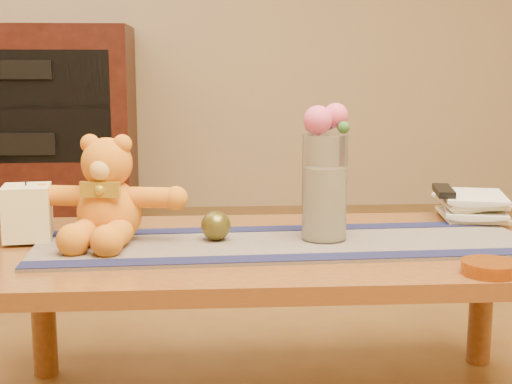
{
  "coord_description": "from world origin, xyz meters",
  "views": [
    {
      "loc": [
        -0.16,
        -1.7,
        0.88
      ],
      "look_at": [
        -0.05,
        0.0,
        0.58
      ],
      "focal_mm": 50.43,
      "sensor_mm": 36.0,
      "label": 1
    }
  ],
  "objects": [
    {
      "name": "bronze_ball",
      "position": [
        -0.15,
        0.02,
        0.49
      ],
      "size": [
        0.09,
        0.09,
        0.07
      ],
      "primitive_type": "sphere",
      "rotation": [
        0.0,
        0.0,
        0.2
      ],
      "color": "#50491A",
      "rests_on": "persian_runner"
    },
    {
      "name": "table_leg_br",
      "position": [
        0.64,
        0.29,
        0.21
      ],
      "size": [
        0.07,
        0.07,
        0.41
      ],
      "primitive_type": "cylinder",
      "color": "brown",
      "rests_on": "floor"
    },
    {
      "name": "book_top",
      "position": [
        0.5,
        0.25,
        0.52
      ],
      "size": [
        0.21,
        0.26,
        0.02
      ],
      "primitive_type": "imported",
      "rotation": [
        0.0,
        0.0,
        -0.24
      ],
      "color": "beige",
      "rests_on": "book_upper"
    },
    {
      "name": "coffee_table_top",
      "position": [
        0.0,
        0.0,
        0.43
      ],
      "size": [
        1.4,
        0.7,
        0.04
      ],
      "primitive_type": "cube",
      "color": "brown",
      "rests_on": "floor"
    },
    {
      "name": "amber_dish",
      "position": [
        0.42,
        -0.29,
        0.46
      ],
      "size": [
        0.15,
        0.15,
        0.03
      ],
      "primitive_type": "cylinder",
      "rotation": [
        0.0,
        0.0,
        0.38
      ],
      "color": "#BF5914",
      "rests_on": "coffee_table_top"
    },
    {
      "name": "stereo_lower",
      "position": [
        -1.2,
        2.35,
        0.46
      ],
      "size": [
        0.42,
        0.28,
        0.12
      ],
      "primitive_type": "cube",
      "color": "black",
      "rests_on": "media_cabinet"
    },
    {
      "name": "tv_remote",
      "position": [
        0.49,
        0.24,
        0.54
      ],
      "size": [
        0.07,
        0.17,
        0.02
      ],
      "primitive_type": "cube",
      "rotation": [
        0.0,
        0.0,
        -0.18
      ],
      "color": "black",
      "rests_on": "book_top"
    },
    {
      "name": "leaf_sprig",
      "position": [
        0.16,
        -0.01,
        0.74
      ],
      "size": [
        0.03,
        0.03,
        0.03
      ],
      "primitive_type": "sphere",
      "color": "#33662D",
      "rests_on": "glass_vase"
    },
    {
      "name": "cabinet_cavity",
      "position": [
        -1.2,
        2.25,
        0.66
      ],
      "size": [
        1.02,
        0.03,
        0.61
      ],
      "primitive_type": "cube",
      "color": "black",
      "rests_on": "media_cabinet"
    },
    {
      "name": "pillar_candle",
      "position": [
        -0.61,
        0.06,
        0.53
      ],
      "size": [
        0.13,
        0.13,
        0.13
      ],
      "primitive_type": "cube",
      "rotation": [
        0.0,
        0.0,
        0.13
      ],
      "color": "#F2EAB2",
      "rests_on": "persian_runner"
    },
    {
      "name": "table_leg_bl",
      "position": [
        -0.64,
        0.29,
        0.21
      ],
      "size": [
        0.07,
        0.07,
        0.41
      ],
      "primitive_type": "cylinder",
      "color": "brown",
      "rests_on": "floor"
    },
    {
      "name": "teddy_bear",
      "position": [
        -0.41,
        0.04,
        0.58
      ],
      "size": [
        0.41,
        0.36,
        0.24
      ],
      "primitive_type": null,
      "rotation": [
        0.0,
        0.0,
        -0.19
      ],
      "color": "orange",
      "rests_on": "persian_runner"
    },
    {
      "name": "runner_border_far",
      "position": [
        0.01,
        0.13,
        0.46
      ],
      "size": [
        1.2,
        0.11,
        0.0
      ],
      "primitive_type": "cube",
      "rotation": [
        0.0,
        0.0,
        0.04
      ],
      "color": "#161842",
      "rests_on": "persian_runner"
    },
    {
      "name": "rose_right",
      "position": [
        0.14,
        0.01,
        0.76
      ],
      "size": [
        0.06,
        0.06,
        0.06
      ],
      "primitive_type": "sphere",
      "color": "#EA5284",
      "rests_on": "glass_vase"
    },
    {
      "name": "book_lower",
      "position": [
        0.5,
        0.24,
        0.48
      ],
      "size": [
        0.22,
        0.26,
        0.02
      ],
      "primitive_type": "imported",
      "rotation": [
        0.0,
        0.0,
        -0.27
      ],
      "color": "beige",
      "rests_on": "book_bottom"
    },
    {
      "name": "glass_vase",
      "position": [
        0.12,
        0.01,
        0.59
      ],
      "size": [
        0.11,
        0.11,
        0.26
      ],
      "primitive_type": "cylinder",
      "color": "silver",
      "rests_on": "persian_runner"
    },
    {
      "name": "book_bottom",
      "position": [
        0.49,
        0.25,
        0.46
      ],
      "size": [
        0.19,
        0.24,
        0.02
      ],
      "primitive_type": "imported",
      "rotation": [
        0.0,
        0.0,
        -0.13
      ],
      "color": "beige",
      "rests_on": "coffee_table_top"
    },
    {
      "name": "blue_flower_back",
      "position": [
        0.13,
        0.04,
        0.75
      ],
      "size": [
        0.04,
        0.04,
        0.04
      ],
      "primitive_type": "sphere",
      "color": "#4A4AA0",
      "rests_on": "glass_vase"
    },
    {
      "name": "potpourri_fill",
      "position": [
        0.12,
        0.01,
        0.55
      ],
      "size": [
        0.09,
        0.09,
        0.18
      ],
      "primitive_type": "cylinder",
      "color": "beige",
      "rests_on": "glass_vase"
    },
    {
      "name": "media_cabinet",
      "position": [
        -1.2,
        2.48,
        0.55
      ],
      "size": [
        1.2,
        0.5,
        1.1
      ],
      "primitive_type": "cube",
      "color": "black",
      "rests_on": "floor"
    },
    {
      "name": "cabinet_shelf",
      "position": [
        -1.2,
        2.33,
        0.66
      ],
      "size": [
        1.02,
        0.2,
        0.02
      ],
      "primitive_type": "cube",
      "color": "black",
      "rests_on": "media_cabinet"
    },
    {
      "name": "runner_border_near",
      "position": [
        0.03,
        -0.16,
        0.46
      ],
      "size": [
        1.2,
        0.11,
        0.0
      ],
      "primitive_type": "cube",
      "rotation": [
        0.0,
        0.0,
        0.04
      ],
      "color": "#161842",
      "rests_on": "persian_runner"
    },
    {
      "name": "persian_runner",
      "position": [
        0.02,
        -0.02,
        0.45
      ],
      "size": [
        1.21,
        0.4,
        0.01
      ],
      "primitive_type": "cube",
      "rotation": [
        0.0,
        0.0,
        0.04
      ],
      "color": "#191740",
      "rests_on": "coffee_table_top"
    },
    {
      "name": "rose_left",
      "position": [
        0.1,
        -0.0,
        0.75
      ],
      "size": [
        0.07,
        0.07,
        0.07
      ],
      "primitive_type": "sphere",
      "color": "#EA5284",
      "rests_on": "glass_vase"
    },
    {
      "name": "book_upper",
      "position": [
        0.49,
        0.25,
        0.5
      ],
      "size": [
        0.18,
        0.24,
        0.02
      ],
      "primitive_type": "imported",
      "rotation": [
        0.0,
        0.0,
        -0.08
      ],
      "color": "beige",
      "rests_on": "book_lower"
    },
    {
      "name": "blue_flower_side",
      "position": [
        0.09,
        0.03,
        0.74
      ],
      "size": [
        0.04,
        0.04,
        0.04
      ],
      "primitive_type": "sphere",
      "color": "#4A4AA0",
      "rests_on": "glass_vase"
    },
    {
      "name": "candle_wick",
      "position": [
        -0.61,
        0.06,
        0.6
      ],
      "size": [
        0.0,
        0.0,
        0.01
      ],
      "primitive_type": "cylinder",
      "rotation": [
        0.0,
        0.0,
        0.13
      ],
      "color": "black",
      "rests_on": "pillar_candle"
    },
    {
      "name": "stereo_upper",
      "position": [
        -1.2,
        2.35,
        0.86
      ],
      "size": [
        0.42,
        0.28,
        0.1
      ],
      "primitive_type": "cube",
      "color": "black",
      "rests_on": "media_cabinet"
    }
  ]
}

